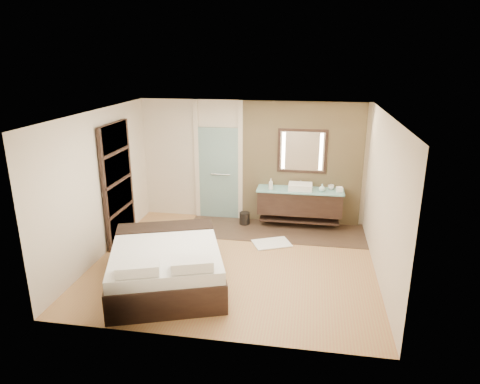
% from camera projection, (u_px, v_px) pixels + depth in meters
% --- Properties ---
extents(floor, '(5.00, 5.00, 0.00)m').
position_uv_depth(floor, '(234.00, 262.00, 7.82)').
color(floor, '#A86A46').
rests_on(floor, ground).
extents(tile_strip, '(3.80, 1.30, 0.01)m').
position_uv_depth(tile_strip, '(275.00, 230.00, 9.23)').
color(tile_strip, '#3B2920').
rests_on(tile_strip, floor).
extents(stone_wall, '(2.60, 0.08, 2.70)m').
position_uv_depth(stone_wall, '(302.00, 164.00, 9.31)').
color(stone_wall, tan).
rests_on(stone_wall, floor).
extents(vanity, '(1.85, 0.55, 0.88)m').
position_uv_depth(vanity, '(300.00, 202.00, 9.27)').
color(vanity, black).
rests_on(vanity, stone_wall).
extents(mirror_unit, '(1.06, 0.04, 0.96)m').
position_uv_depth(mirror_unit, '(302.00, 151.00, 9.17)').
color(mirror_unit, black).
rests_on(mirror_unit, stone_wall).
extents(frosted_door, '(1.10, 0.12, 2.70)m').
position_uv_depth(frosted_door, '(219.00, 170.00, 9.66)').
color(frosted_door, '#B8E9E4').
rests_on(frosted_door, floor).
extents(shoji_partition, '(0.06, 1.20, 2.40)m').
position_uv_depth(shoji_partition, '(118.00, 183.00, 8.40)').
color(shoji_partition, black).
rests_on(shoji_partition, floor).
extents(bed, '(2.35, 2.62, 0.84)m').
position_uv_depth(bed, '(166.00, 264.00, 6.99)').
color(bed, black).
rests_on(bed, floor).
extents(bath_mat, '(0.86, 0.75, 0.02)m').
position_uv_depth(bath_mat, '(272.00, 243.00, 8.57)').
color(bath_mat, white).
rests_on(bath_mat, floor).
extents(waste_bin, '(0.25, 0.25, 0.28)m').
position_uv_depth(waste_bin, '(245.00, 219.00, 9.53)').
color(waste_bin, black).
rests_on(waste_bin, floor).
extents(tissue_box, '(0.14, 0.14, 0.10)m').
position_uv_depth(tissue_box, '(339.00, 189.00, 9.01)').
color(tissue_box, white).
rests_on(tissue_box, vanity).
extents(soap_bottle_a, '(0.09, 0.10, 0.24)m').
position_uv_depth(soap_bottle_a, '(271.00, 184.00, 9.13)').
color(soap_bottle_a, silver).
rests_on(soap_bottle_a, vanity).
extents(soap_bottle_b, '(0.08, 0.08, 0.16)m').
position_uv_depth(soap_bottle_b, '(271.00, 183.00, 9.36)').
color(soap_bottle_b, '#B2B2B2').
rests_on(soap_bottle_b, vanity).
extents(soap_bottle_c, '(0.14, 0.14, 0.16)m').
position_uv_depth(soap_bottle_c, '(322.00, 188.00, 9.02)').
color(soap_bottle_c, '#BBECE5').
rests_on(soap_bottle_c, vanity).
extents(cup, '(0.13, 0.13, 0.10)m').
position_uv_depth(cup, '(331.00, 187.00, 9.15)').
color(cup, silver).
rests_on(cup, vanity).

